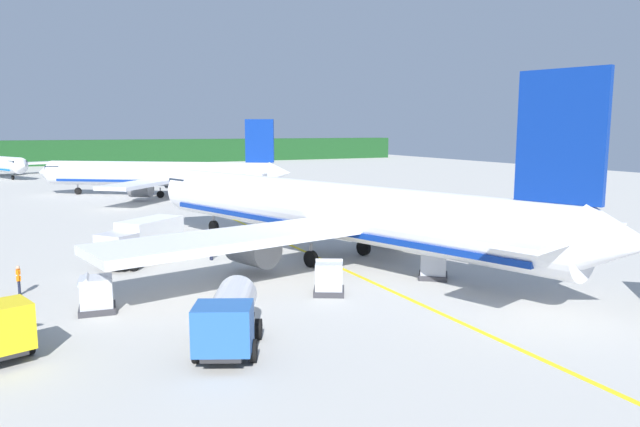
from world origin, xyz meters
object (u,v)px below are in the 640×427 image
at_px(airliner_foreground, 329,211).
at_px(cargo_container_mid, 329,278).
at_px(airliner_mid_apron, 161,174).
at_px(cargo_container_near, 96,294).
at_px(crew_loader_left, 211,246).
at_px(crew_marshaller, 239,241).
at_px(crew_loader_right, 19,278).
at_px(service_truck_catering, 229,316).
at_px(cargo_container_far, 433,262).
at_px(service_truck_fuel, 143,240).

bearing_deg(airliner_foreground, cargo_container_mid, -116.70).
relative_size(airliner_mid_apron, cargo_container_near, 16.44).
relative_size(airliner_foreground, crew_loader_left, 23.51).
distance_m(crew_marshaller, crew_loader_right, 14.65).
relative_size(airliner_mid_apron, cargo_container_mid, 13.79).
distance_m(airliner_foreground, cargo_container_mid, 9.13).
xyz_separation_m(service_truck_catering, crew_loader_left, (3.74, 16.49, -0.37)).
distance_m(service_truck_catering, crew_loader_left, 16.92).
xyz_separation_m(airliner_mid_apron, cargo_container_near, (-12.73, -50.11, -2.04)).
bearing_deg(cargo_container_far, airliner_mid_apron, 96.98).
bearing_deg(airliner_mid_apron, service_truck_catering, -98.10).
xyz_separation_m(cargo_container_near, crew_loader_left, (8.25, 8.88, 0.13)).
bearing_deg(crew_marshaller, crew_loader_right, -162.80).
bearing_deg(crew_loader_left, crew_marshaller, 12.67).
height_order(cargo_container_near, cargo_container_far, cargo_container_far).
bearing_deg(cargo_container_near, service_truck_fuel, 68.95).
distance_m(airliner_foreground, service_truck_catering, 17.53).
xyz_separation_m(cargo_container_mid, crew_loader_right, (-15.38, 7.23, 0.07)).
bearing_deg(cargo_container_mid, cargo_container_near, 169.53).
xyz_separation_m(service_truck_fuel, crew_loader_left, (4.38, -1.19, -0.58)).
height_order(airliner_foreground, airliner_mid_apron, airliner_foreground).
height_order(service_truck_fuel, cargo_container_mid, service_truck_fuel).
relative_size(cargo_container_near, crew_marshaller, 1.06).
bearing_deg(service_truck_fuel, service_truck_catering, -87.93).
bearing_deg(cargo_container_near, airliner_mid_apron, 75.74).
xyz_separation_m(service_truck_fuel, crew_marshaller, (6.58, -0.69, -0.54)).
height_order(airliner_foreground, cargo_container_near, airliner_foreground).
xyz_separation_m(service_truck_fuel, cargo_container_far, (15.23, -11.98, -0.61)).
relative_size(service_truck_fuel, cargo_container_mid, 2.77).
height_order(airliner_mid_apron, crew_marshaller, airliner_mid_apron).
bearing_deg(service_truck_catering, crew_marshaller, 70.72).
bearing_deg(crew_marshaller, cargo_container_near, -138.12).
height_order(service_truck_catering, cargo_container_near, service_truck_catering).
height_order(crew_marshaller, crew_loader_left, crew_marshaller).
distance_m(cargo_container_mid, crew_marshaller, 11.65).
xyz_separation_m(cargo_container_near, crew_loader_right, (-3.53, 5.05, 0.07)).
distance_m(service_truck_fuel, crew_loader_left, 4.57).
distance_m(service_truck_catering, cargo_container_near, 8.86).
relative_size(airliner_foreground, service_truck_fuel, 6.46).
bearing_deg(cargo_container_mid, service_truck_fuel, 123.04).
relative_size(airliner_mid_apron, service_truck_catering, 5.34).
distance_m(airliner_mid_apron, cargo_container_far, 52.45).
distance_m(airliner_foreground, airliner_mid_apron, 44.56).
distance_m(service_truck_fuel, crew_loader_right, 8.97).
bearing_deg(service_truck_fuel, cargo_container_near, -111.05).
bearing_deg(service_truck_fuel, airliner_mid_apron, 77.53).
height_order(airliner_mid_apron, crew_loader_left, airliner_mid_apron).
relative_size(cargo_container_near, cargo_container_mid, 0.84).
xyz_separation_m(airliner_foreground, crew_loader_right, (-19.33, -0.61, -2.42)).
relative_size(cargo_container_near, cargo_container_far, 0.80).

